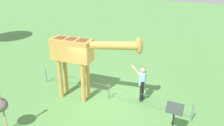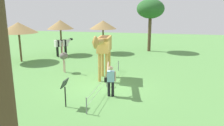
# 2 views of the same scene
# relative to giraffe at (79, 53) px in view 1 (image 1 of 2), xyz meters

# --- Properties ---
(ground_plane) EXTENTS (60.00, 60.00, 0.00)m
(ground_plane) POSITION_rel_giraffe_xyz_m (1.11, 0.33, -2.12)
(ground_plane) COLOR #568E47
(giraffe) EXTENTS (3.86, 0.87, 3.08)m
(giraffe) POSITION_rel_giraffe_xyz_m (0.00, 0.00, 0.00)
(giraffe) COLOR #C69347
(giraffe) RESTS_ON ground_plane
(visitor) EXTENTS (0.63, 0.58, 1.72)m
(visitor) POSITION_rel_giraffe_xyz_m (2.42, 1.00, -1.21)
(visitor) COLOR black
(visitor) RESTS_ON ground_plane
(info_sign) EXTENTS (0.56, 0.21, 1.32)m
(info_sign) POSITION_rel_giraffe_xyz_m (4.14, -0.70, -1.17)
(info_sign) COLOR black
(info_sign) RESTS_ON ground_plane
(wire_fence) EXTENTS (7.05, 0.05, 0.75)m
(wire_fence) POSITION_rel_giraffe_xyz_m (1.11, 0.46, -1.71)
(wire_fence) COLOR slate
(wire_fence) RESTS_ON ground_plane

